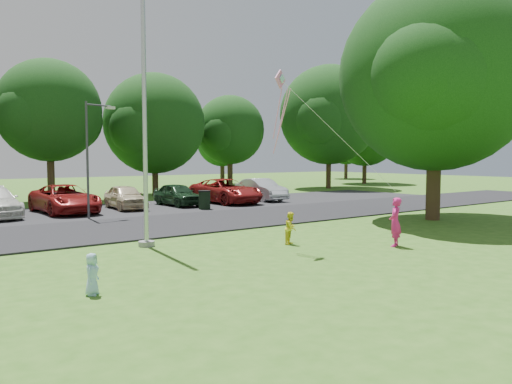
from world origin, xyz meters
TOP-DOWN VIEW (x-y plane):
  - ground at (0.00, 0.00)m, footprint 120.00×120.00m
  - park_road at (0.00, 9.00)m, footprint 60.00×6.00m
  - parking_strip at (0.00, 15.50)m, footprint 42.00×7.00m
  - flagpole at (-3.50, 5.00)m, footprint 0.50×0.50m
  - street_lamp at (-2.52, 12.70)m, footprint 1.45×0.44m
  - trash_can at (3.45, 13.00)m, footprint 0.65×0.65m
  - big_tree at (9.33, 3.41)m, footprint 9.05×8.34m
  - tree_row at (1.59, 24.23)m, footprint 64.35×11.94m
  - horizon_trees at (4.06, 33.88)m, footprint 77.46×7.20m
  - parked_cars at (-0.48, 15.52)m, footprint 20.24×5.60m
  - woman at (2.64, 0.33)m, footprint 0.66×0.59m
  - child_yellow at (0.33, 2.58)m, footprint 0.62×0.58m
  - child_blue at (-6.72, 0.55)m, footprint 0.47×0.49m
  - kite at (-0.33, 2.22)m, footprint 3.32×2.19m

SIDE VIEW (x-z plane):
  - ground at x=0.00m, z-range 0.00..0.00m
  - park_road at x=0.00m, z-range 0.00..0.06m
  - parking_strip at x=0.00m, z-range 0.00..0.06m
  - child_blue at x=-6.72m, z-range 0.00..0.85m
  - child_yellow at x=0.33m, z-range 0.00..1.03m
  - trash_can at x=3.45m, z-range 0.00..1.03m
  - parked_cars at x=-0.48m, z-range 0.03..1.46m
  - woman at x=2.64m, z-range 0.00..1.52m
  - street_lamp at x=-2.52m, z-range 0.52..5.72m
  - flagpole at x=-3.50m, z-range -0.83..9.17m
  - horizon_trees at x=4.06m, z-range 0.79..7.81m
  - kite at x=-0.33m, z-range 2.76..6.41m
  - tree_row at x=1.59m, z-range 0.27..11.15m
  - big_tree at x=9.33m, z-range 0.88..11.37m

